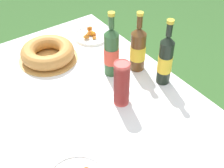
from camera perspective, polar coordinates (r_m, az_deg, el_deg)
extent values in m
cube|color=#A87A47|center=(1.41, -1.14, -7.13)|extent=(1.72, 0.94, 0.03)
cylinder|color=#A87A47|center=(2.31, -3.90, 3.62)|extent=(0.06, 0.06, 0.64)
cube|color=white|center=(1.40, -1.15, -6.58)|extent=(1.73, 0.95, 0.00)
cube|color=white|center=(1.67, 12.39, -0.78)|extent=(1.73, 0.01, 0.10)
cube|color=white|center=(2.04, -15.08, 7.24)|extent=(0.00, 0.95, 0.10)
cylinder|color=tan|center=(1.77, -11.37, 4.65)|extent=(0.32, 0.32, 0.01)
torus|color=#BC7F3D|center=(1.75, -11.55, 5.79)|extent=(0.29, 0.29, 0.08)
cylinder|color=#E04C47|center=(1.44, 1.72, -1.93)|extent=(0.07, 0.07, 0.09)
cylinder|color=#E04C47|center=(1.43, 1.73, -1.55)|extent=(0.07, 0.07, 0.09)
cylinder|color=#E04C47|center=(1.42, 1.74, -1.16)|extent=(0.07, 0.07, 0.09)
cylinder|color=#E04C47|center=(1.41, 1.75, -0.77)|extent=(0.07, 0.07, 0.09)
cylinder|color=#E04C47|center=(1.41, 1.76, -0.37)|extent=(0.07, 0.07, 0.09)
cylinder|color=#E04C47|center=(1.40, 1.77, 0.03)|extent=(0.07, 0.07, 0.09)
cylinder|color=#E04C47|center=(1.39, 1.78, 0.44)|extent=(0.07, 0.07, 0.09)
cylinder|color=#E04C47|center=(1.38, 1.79, 0.86)|extent=(0.07, 0.07, 0.09)
cylinder|color=#E04C47|center=(1.37, 1.81, 1.27)|extent=(0.07, 0.07, 0.09)
cylinder|color=#E04C47|center=(1.36, 1.82, 1.70)|extent=(0.07, 0.07, 0.09)
cylinder|color=#E04C47|center=(1.36, 1.83, 2.12)|extent=(0.07, 0.07, 0.09)
torus|color=#E04C47|center=(1.33, 1.87, 3.73)|extent=(0.07, 0.07, 0.01)
cylinder|color=#2D562D|center=(1.57, -0.11, 5.40)|extent=(0.07, 0.07, 0.23)
cylinder|color=#E54C38|center=(1.57, -0.11, 5.27)|extent=(0.08, 0.08, 0.09)
cone|color=#2D562D|center=(1.50, -0.11, 9.60)|extent=(0.07, 0.07, 0.04)
cylinder|color=#2D562D|center=(1.47, -0.12, 11.29)|extent=(0.03, 0.03, 0.07)
cylinder|color=gold|center=(1.45, -0.12, 12.68)|extent=(0.03, 0.03, 0.02)
cylinder|color=brown|center=(1.62, 4.73, 5.94)|extent=(0.08, 0.08, 0.21)
cylinder|color=yellow|center=(1.62, 4.73, 5.82)|extent=(0.08, 0.08, 0.08)
cone|color=brown|center=(1.55, 4.98, 9.70)|extent=(0.08, 0.08, 0.04)
cylinder|color=brown|center=(1.53, 5.09, 11.33)|extent=(0.03, 0.03, 0.06)
cylinder|color=gold|center=(1.51, 5.18, 12.67)|extent=(0.03, 0.03, 0.02)
cylinder|color=black|center=(1.54, 9.65, 3.85)|extent=(0.07, 0.07, 0.23)
cylinder|color=yellow|center=(1.54, 9.63, 3.71)|extent=(0.07, 0.07, 0.09)
cone|color=black|center=(1.46, 10.23, 8.06)|extent=(0.07, 0.07, 0.04)
cylinder|color=black|center=(1.44, 10.46, 9.76)|extent=(0.03, 0.03, 0.06)
cylinder|color=gold|center=(1.42, 10.66, 11.17)|extent=(0.03, 0.03, 0.02)
cylinder|color=white|center=(1.93, -3.70, 8.69)|extent=(0.22, 0.22, 0.01)
torus|color=white|center=(1.93, -3.71, 8.89)|extent=(0.22, 0.22, 0.01)
cone|color=#A86815|center=(1.93, -3.72, 9.54)|extent=(0.04, 0.04, 0.03)
cone|color=#C0680E|center=(1.92, -3.73, 9.39)|extent=(0.05, 0.05, 0.04)
cone|color=#B15616|center=(1.95, -4.19, 10.17)|extent=(0.05, 0.05, 0.04)
cone|color=#C65317|center=(1.92, -3.32, 9.23)|extent=(0.04, 0.04, 0.04)
cone|color=#B85712|center=(1.92, -4.14, 9.34)|extent=(0.05, 0.05, 0.03)
cone|color=#A75D1A|center=(1.89, -3.40, 8.57)|extent=(0.04, 0.05, 0.04)
cone|color=#B0631E|center=(1.94, -4.25, 9.43)|extent=(0.05, 0.05, 0.03)
cone|color=#A85B18|center=(1.89, -4.72, 8.84)|extent=(0.05, 0.05, 0.03)
cone|color=#AE4C1A|center=(1.92, -4.00, 9.45)|extent=(0.04, 0.05, 0.03)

